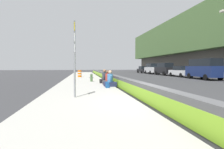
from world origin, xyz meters
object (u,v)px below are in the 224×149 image
(seated_person_middle, at_px, (108,80))
(fire_hydrant, at_px, (91,77))
(route_sign_post, at_px, (75,53))
(seated_person_foreground, at_px, (110,81))
(construction_barrel, at_px, (80,74))
(parked_car_third, at_px, (204,69))
(parked_car_fourth, at_px, (181,71))
(parked_car_midline, at_px, (165,69))
(backpack, at_px, (107,85))
(seated_person_rear, at_px, (105,79))
(parked_car_farther, at_px, (143,70))
(parked_car_far, at_px, (152,69))

(seated_person_middle, bearing_deg, fire_hydrant, 21.36)
(route_sign_post, height_order, seated_person_foreground, route_sign_post)
(construction_barrel, xyz_separation_m, parked_car_third, (-5.14, -15.34, 0.73))
(route_sign_post, relative_size, construction_barrel, 3.79)
(route_sign_post, height_order, fire_hydrant, route_sign_post)
(seated_person_middle, relative_size, parked_car_fourth, 0.25)
(route_sign_post, relative_size, seated_person_middle, 3.12)
(fire_hydrant, distance_m, parked_car_midline, 19.44)
(seated_person_foreground, relative_size, seated_person_middle, 1.03)
(route_sign_post, xyz_separation_m, parked_car_third, (11.21, -15.28, -0.88))
(seated_person_middle, distance_m, backpack, 2.32)
(seated_person_rear, xyz_separation_m, construction_barrel, (9.26, 2.35, 0.10))
(parked_car_midline, xyz_separation_m, parked_car_farther, (11.45, 0.13, -0.32))
(seated_person_foreground, xyz_separation_m, seated_person_middle, (1.44, -0.03, -0.01))
(seated_person_rear, height_order, parked_car_fourth, parked_car_fourth)
(parked_car_third, bearing_deg, backpack, 120.28)
(seated_person_foreground, relative_size, parked_car_farther, 0.26)
(seated_person_foreground, relative_size, parked_car_third, 0.23)
(seated_person_foreground, bearing_deg, construction_barrel, 11.37)
(fire_hydrant, xyz_separation_m, parked_car_far, (18.98, -14.05, 0.60))
(fire_hydrant, bearing_deg, parked_car_far, -36.51)
(construction_barrel, height_order, parked_car_midline, parked_car_midline)
(parked_car_farther, bearing_deg, parked_car_third, -179.94)
(seated_person_foreground, bearing_deg, parked_car_midline, -36.26)
(construction_barrel, xyz_separation_m, parked_car_fourth, (0.33, -15.50, 0.24))
(seated_person_foreground, xyz_separation_m, construction_barrel, (12.02, 2.42, 0.11))
(parked_car_third, bearing_deg, fire_hydrant, 99.73)
(fire_hydrant, height_order, parked_car_far, parked_car_far)
(parked_car_farther, bearing_deg, seated_person_foreground, 156.18)
(seated_person_foreground, bearing_deg, parked_car_farther, -23.82)
(parked_car_fourth, xyz_separation_m, parked_car_far, (11.09, 0.19, 0.32))
(seated_person_rear, height_order, parked_car_farther, parked_car_farther)
(seated_person_foreground, height_order, parked_car_third, parked_car_third)
(backpack, xyz_separation_m, parked_car_farther, (30.06, -13.21, 0.53))
(fire_hydrant, distance_m, seated_person_middle, 3.25)
(construction_barrel, height_order, parked_car_farther, parked_car_farther)
(parked_car_third, height_order, parked_car_far, parked_car_third)
(seated_person_middle, distance_m, seated_person_rear, 1.32)
(parked_car_fourth, bearing_deg, backpack, 134.57)
(parked_car_fourth, bearing_deg, fire_hydrant, 118.98)
(seated_person_foreground, xyz_separation_m, parked_car_farther, (29.21, -12.89, 0.35))
(parked_car_third, distance_m, parked_car_midline, 10.88)
(backpack, height_order, parked_car_fourth, parked_car_fourth)
(seated_person_rear, bearing_deg, fire_hydrant, 32.39)
(fire_hydrant, relative_size, seated_person_middle, 0.76)
(seated_person_middle, distance_m, parked_car_farther, 30.60)
(seated_person_middle, bearing_deg, parked_car_third, -67.13)
(seated_person_foreground, relative_size, parked_car_midline, 0.24)
(seated_person_middle, xyz_separation_m, backpack, (-2.29, 0.35, -0.17))
(route_sign_post, height_order, parked_car_far, route_sign_post)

